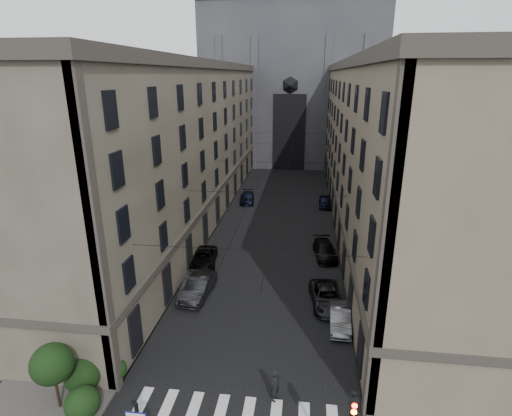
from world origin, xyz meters
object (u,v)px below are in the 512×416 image
at_px(gothic_tower, 293,72).
at_px(car_left_near, 191,286).
at_px(car_left_far, 247,198).
at_px(car_right_near, 340,318).
at_px(car_left_midnear, 199,287).
at_px(car_right_midfar, 325,250).
at_px(car_right_far, 325,201).
at_px(pedestrian, 276,385).
at_px(car_left_midfar, 204,258).
at_px(car_right_midnear, 327,297).

height_order(gothic_tower, car_left_near, gothic_tower).
xyz_separation_m(car_left_far, car_right_near, (10.95, -28.49, 0.00)).
bearing_deg(car_left_near, car_left_midnear, -13.63).
bearing_deg(gothic_tower, car_right_midfar, -83.56).
relative_size(car_right_far, pedestrian, 2.16).
xyz_separation_m(car_left_midnear, car_left_midfar, (-1.02, 5.67, -0.12)).
height_order(car_left_midnear, car_right_near, car_left_midnear).
height_order(car_right_midnear, car_right_midfar, car_right_midfar).
bearing_deg(car_left_near, pedestrian, -57.37).
relative_size(gothic_tower, car_left_midfar, 11.58).
bearing_deg(gothic_tower, car_left_far, -98.35).
height_order(gothic_tower, car_right_far, gothic_tower).
distance_m(car_left_far, car_right_midfar, 19.75).
height_order(car_left_near, car_right_near, car_left_near).
xyz_separation_m(car_right_midnear, pedestrian, (-3.24, -10.19, 0.26)).
distance_m(car_left_near, car_left_far, 25.63).
xyz_separation_m(car_left_midfar, car_right_far, (12.21, 19.47, 0.02)).
bearing_deg(car_right_near, car_left_midfar, 147.07).
relative_size(car_left_near, car_right_far, 1.12).
bearing_deg(car_right_far, car_left_near, -114.96).
bearing_deg(car_right_far, car_right_midfar, -91.87).
bearing_deg(car_right_midnear, car_right_midfar, 82.10).
height_order(car_right_near, car_right_midfar, car_right_midfar).
distance_m(car_right_near, car_right_far, 27.90).
xyz_separation_m(car_left_far, pedestrian, (6.88, -35.95, 0.29)).
relative_size(car_right_midfar, pedestrian, 2.53).
bearing_deg(car_left_midfar, car_right_midnear, -34.51).
bearing_deg(gothic_tower, car_left_midfar, -96.54).
bearing_deg(car_right_near, car_right_midnear, 108.64).
relative_size(car_left_far, car_right_near, 1.13).
distance_m(car_left_midnear, car_right_far, 27.52).
relative_size(car_right_midnear, pedestrian, 2.63).
bearing_deg(car_right_far, car_right_near, -89.61).
bearing_deg(car_right_far, pedestrian, -96.18).
distance_m(car_right_midfar, car_right_far, 16.28).
height_order(car_left_midnear, pedestrian, pedestrian).
xyz_separation_m(gothic_tower, car_right_midfar, (5.56, -49.24, -17.08)).
distance_m(car_right_midfar, pedestrian, 19.41).
bearing_deg(car_left_near, car_right_midfar, 33.66).
relative_size(car_left_far, car_right_midfar, 0.95).
relative_size(car_left_near, pedestrian, 2.42).
bearing_deg(car_right_near, car_left_near, 168.08).
bearing_deg(car_left_near, gothic_tower, 80.08).
xyz_separation_m(car_left_near, car_right_near, (11.86, -2.87, -0.12)).
bearing_deg(pedestrian, car_left_far, 32.78).
xyz_separation_m(car_right_near, car_right_far, (0.00, 27.90, 0.03)).
distance_m(car_left_near, pedestrian, 12.94).
relative_size(car_left_far, pedestrian, 2.41).
bearing_deg(car_left_near, car_right_near, -17.97).
relative_size(gothic_tower, car_right_midfar, 11.74).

